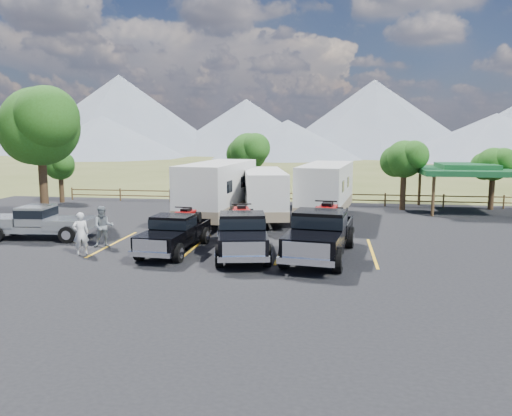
# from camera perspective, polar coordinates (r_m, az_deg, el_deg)

# --- Properties ---
(ground) EXTENTS (320.00, 320.00, 0.00)m
(ground) POSITION_cam_1_polar(r_m,az_deg,el_deg) (19.04, -4.32, -7.41)
(ground) COLOR #454D20
(ground) RESTS_ON ground
(asphalt_lot) EXTENTS (44.00, 34.00, 0.04)m
(asphalt_lot) POSITION_cam_1_polar(r_m,az_deg,el_deg) (21.87, -2.57, -5.23)
(asphalt_lot) COLOR black
(asphalt_lot) RESTS_ON ground
(stall_lines) EXTENTS (12.12, 5.50, 0.01)m
(stall_lines) POSITION_cam_1_polar(r_m,az_deg,el_deg) (22.82, -2.08, -4.58)
(stall_lines) COLOR gold
(stall_lines) RESTS_ON asphalt_lot
(tree_big_nw) EXTENTS (5.54, 5.18, 7.84)m
(tree_big_nw) POSITION_cam_1_polar(r_m,az_deg,el_deg) (31.62, -23.53, 8.52)
(tree_big_nw) COLOR #302113
(tree_big_nw) RESTS_ON ground
(tree_ne_a) EXTENTS (3.11, 2.92, 4.76)m
(tree_ne_a) POSITION_cam_1_polar(r_m,az_deg,el_deg) (35.23, 16.55, 5.36)
(tree_ne_a) COLOR #302113
(tree_ne_a) RESTS_ON ground
(tree_ne_b) EXTENTS (2.77, 2.59, 4.27)m
(tree_ne_b) POSITION_cam_1_polar(r_m,az_deg,el_deg) (37.51, 25.46, 4.52)
(tree_ne_b) COLOR #302113
(tree_ne_b) RESTS_ON ground
(tree_north) EXTENTS (3.46, 3.24, 5.25)m
(tree_north) POSITION_cam_1_polar(r_m,az_deg,el_deg) (37.39, -0.91, 6.42)
(tree_north) COLOR #302113
(tree_north) RESTS_ON ground
(tree_nw_small) EXTENTS (2.59, 2.43, 3.85)m
(tree_nw_small) POSITION_cam_1_polar(r_m,az_deg,el_deg) (40.33, -21.48, 4.48)
(tree_nw_small) COLOR #302113
(tree_nw_small) RESTS_ON ground
(rail_fence) EXTENTS (36.12, 0.12, 1.00)m
(rail_fence) POSITION_cam_1_polar(r_m,az_deg,el_deg) (36.69, 5.19, 1.28)
(rail_fence) COLOR #513722
(rail_fence) RESTS_ON ground
(pavilion) EXTENTS (6.20, 6.20, 3.22)m
(pavilion) POSITION_cam_1_polar(r_m,az_deg,el_deg) (36.03, 22.87, 4.00)
(pavilion) COLOR #513722
(pavilion) RESTS_ON ground
(mountain_range) EXTENTS (209.00, 71.00, 20.00)m
(mountain_range) POSITION_cam_1_polar(r_m,az_deg,el_deg) (124.40, 3.21, 9.75)
(mountain_range) COLOR slate
(mountain_range) RESTS_ON ground
(rig_left) EXTENTS (2.18, 5.58, 1.83)m
(rig_left) POSITION_cam_1_polar(r_m,az_deg,el_deg) (22.34, -9.23, -2.67)
(rig_left) COLOR black
(rig_left) RESTS_ON asphalt_lot
(rig_center) EXTENTS (3.12, 6.40, 2.05)m
(rig_center) POSITION_cam_1_polar(r_m,az_deg,el_deg) (21.47, -1.60, -2.73)
(rig_center) COLOR black
(rig_center) RESTS_ON asphalt_lot
(rig_right) EXTENTS (3.06, 6.92, 2.24)m
(rig_right) POSITION_cam_1_polar(r_m,az_deg,el_deg) (21.20, 7.42, -2.70)
(rig_right) COLOR black
(rig_right) RESTS_ON asphalt_lot
(trailer_left) EXTENTS (3.30, 10.12, 3.50)m
(trailer_left) POSITION_cam_1_polar(r_m,az_deg,el_deg) (29.21, -4.35, 1.93)
(trailer_left) COLOR silver
(trailer_left) RESTS_ON asphalt_lot
(trailer_center) EXTENTS (3.62, 8.71, 3.02)m
(trailer_center) POSITION_cam_1_polar(r_m,az_deg,el_deg) (29.56, 0.92, 1.54)
(trailer_center) COLOR silver
(trailer_center) RESTS_ON asphalt_lot
(trailer_right) EXTENTS (3.49, 9.68, 3.34)m
(trailer_right) POSITION_cam_1_polar(r_m,az_deg,el_deg) (30.53, 7.99, 2.01)
(trailer_right) COLOR silver
(trailer_right) RESTS_ON asphalt_lot
(pickup_silver) EXTENTS (5.64, 2.33, 1.65)m
(pickup_silver) POSITION_cam_1_polar(r_m,az_deg,el_deg) (26.80, -23.48, -1.46)
(pickup_silver) COLOR #909498
(pickup_silver) RESTS_ON asphalt_lot
(person_a) EXTENTS (0.81, 0.74, 1.85)m
(person_a) POSITION_cam_1_polar(r_m,az_deg,el_deg) (22.71, -19.39, -2.76)
(person_a) COLOR silver
(person_a) RESTS_ON asphalt_lot
(person_b) EXTENTS (1.13, 1.03, 1.90)m
(person_b) POSITION_cam_1_polar(r_m,az_deg,el_deg) (23.89, -17.06, -2.05)
(person_b) COLOR slate
(person_b) RESTS_ON asphalt_lot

